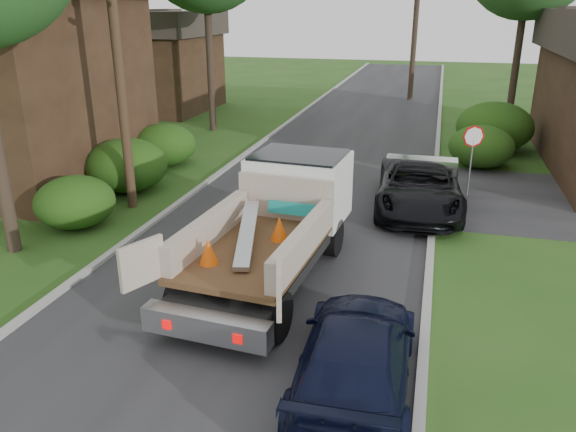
% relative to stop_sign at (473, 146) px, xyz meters
% --- Properties ---
extents(ground, '(120.00, 120.00, 0.00)m').
position_rel_stop_sign_xyz_m(ground, '(-5.20, -9.00, -1.78)').
color(ground, '#264E16').
rests_on(ground, ground).
extents(road, '(8.00, 90.00, 0.02)m').
position_rel_stop_sign_xyz_m(road, '(-5.20, 1.00, -1.77)').
color(road, '#28282B').
rests_on(road, ground).
extents(curb_left, '(0.20, 90.00, 0.12)m').
position_rel_stop_sign_xyz_m(curb_left, '(-9.30, 1.00, -1.72)').
color(curb_left, '#9E9E99').
rests_on(curb_left, ground).
extents(curb_right, '(0.20, 90.00, 0.12)m').
position_rel_stop_sign_xyz_m(curb_right, '(-1.10, 1.00, -1.72)').
color(curb_right, '#9E9E99').
rests_on(curb_right, ground).
extents(stop_sign, '(0.71, 0.32, 2.48)m').
position_rel_stop_sign_xyz_m(stop_sign, '(0.00, 0.00, 0.00)').
color(stop_sign, slate).
rests_on(stop_sign, ground).
extents(utility_pole, '(2.42, 1.25, 10.00)m').
position_rel_stop_sign_xyz_m(utility_pole, '(-10.68, -4.02, 3.40)').
color(utility_pole, '#382619').
rests_on(utility_pole, ground).
extents(house_left_far, '(7.56, 7.56, 6.00)m').
position_rel_stop_sign_xyz_m(house_left_far, '(-18.70, 13.00, 1.27)').
color(house_left_far, '#342115').
rests_on(house_left_far, ground).
extents(hedge_left_a, '(2.34, 2.34, 1.53)m').
position_rel_stop_sign_xyz_m(hedge_left_a, '(-11.40, -6.00, -1.01)').
color(hedge_left_a, '#1B4510').
rests_on(hedge_left_a, ground).
extents(hedge_left_b, '(2.86, 2.86, 1.87)m').
position_rel_stop_sign_xyz_m(hedge_left_b, '(-11.70, -2.50, -0.84)').
color(hedge_left_b, '#1B4510').
rests_on(hedge_left_b, ground).
extents(hedge_left_c, '(2.60, 2.60, 1.70)m').
position_rel_stop_sign_xyz_m(hedge_left_c, '(-12.00, 1.00, -0.93)').
color(hedge_left_c, '#1B4510').
rests_on(hedge_left_c, ground).
extents(hedge_right_a, '(2.60, 2.60, 1.70)m').
position_rel_stop_sign_xyz_m(hedge_right_a, '(0.60, 4.00, -0.93)').
color(hedge_right_a, '#1B4510').
rests_on(hedge_right_a, ground).
extents(hedge_right_b, '(3.38, 3.38, 2.21)m').
position_rel_stop_sign_xyz_m(hedge_right_b, '(1.30, 7.00, -0.67)').
color(hedge_right_b, '#1B4510').
rests_on(hedge_right_b, ground).
extents(flatbed_truck, '(3.35, 7.04, 2.59)m').
position_rel_stop_sign_xyz_m(flatbed_truck, '(-4.75, -6.93, -0.37)').
color(flatbed_truck, black).
rests_on(flatbed_truck, ground).
extents(black_pickup, '(2.92, 5.82, 1.58)m').
position_rel_stop_sign_xyz_m(black_pickup, '(-1.60, -1.84, -0.99)').
color(black_pickup, black).
rests_on(black_pickup, ground).
extents(navy_suv, '(2.07, 4.77, 1.37)m').
position_rel_stop_sign_xyz_m(navy_suv, '(-2.22, -11.50, -1.09)').
color(navy_suv, black).
rests_on(navy_suv, ground).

